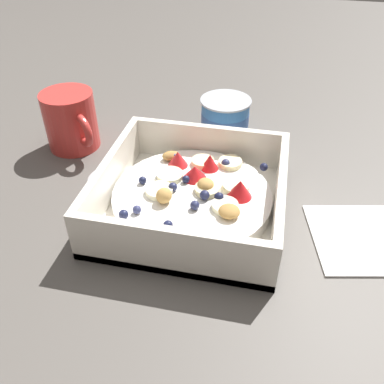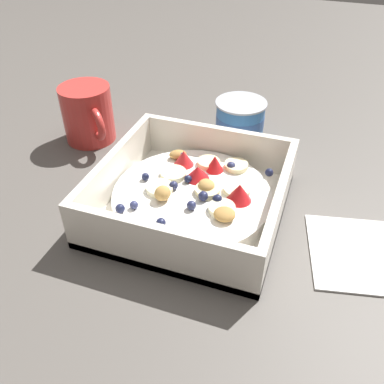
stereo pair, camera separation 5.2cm
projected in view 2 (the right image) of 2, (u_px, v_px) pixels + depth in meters
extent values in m
plane|color=#56514C|center=(181.00, 212.00, 0.54)|extent=(2.40, 2.40, 0.00)
cube|color=white|center=(192.00, 207.00, 0.54)|extent=(0.23, 0.23, 0.01)
cube|color=white|center=(158.00, 249.00, 0.44)|extent=(0.23, 0.01, 0.07)
cube|color=white|center=(217.00, 147.00, 0.60)|extent=(0.23, 0.01, 0.07)
cube|color=white|center=(115.00, 173.00, 0.55)|extent=(0.01, 0.21, 0.07)
cube|color=white|center=(278.00, 209.00, 0.49)|extent=(0.01, 0.21, 0.07)
cylinder|color=white|center=(192.00, 198.00, 0.53)|extent=(0.20, 0.20, 0.02)
cylinder|color=#F7EFC6|center=(158.00, 190.00, 0.52)|extent=(0.04, 0.04, 0.01)
cylinder|color=#F4EAB7|center=(237.00, 190.00, 0.52)|extent=(0.05, 0.05, 0.01)
cylinder|color=#F4EAB7|center=(173.00, 174.00, 0.55)|extent=(0.05, 0.05, 0.01)
cylinder|color=#F7EFC6|center=(222.00, 208.00, 0.49)|extent=(0.04, 0.04, 0.01)
cylinder|color=beige|center=(236.00, 166.00, 0.56)|extent=(0.04, 0.04, 0.01)
cylinder|color=beige|center=(209.00, 163.00, 0.57)|extent=(0.04, 0.04, 0.01)
cylinder|color=beige|center=(183.00, 235.00, 0.46)|extent=(0.04, 0.04, 0.01)
cylinder|color=beige|center=(207.00, 190.00, 0.52)|extent=(0.04, 0.04, 0.01)
cone|color=red|center=(215.00, 163.00, 0.55)|extent=(0.03, 0.03, 0.02)
cone|color=red|center=(239.00, 192.00, 0.50)|extent=(0.04, 0.04, 0.02)
cone|color=red|center=(198.00, 173.00, 0.54)|extent=(0.04, 0.04, 0.02)
cone|color=red|center=(184.00, 158.00, 0.56)|extent=(0.04, 0.04, 0.02)
sphere|color=#23284C|center=(227.00, 214.00, 0.48)|extent=(0.01, 0.01, 0.01)
sphere|color=#191E3D|center=(218.00, 198.00, 0.50)|extent=(0.01, 0.01, 0.01)
sphere|color=#191E3D|center=(120.00, 209.00, 0.49)|extent=(0.01, 0.01, 0.01)
sphere|color=#191E3D|center=(191.00, 179.00, 0.54)|extent=(0.01, 0.01, 0.01)
sphere|color=navy|center=(231.00, 166.00, 0.56)|extent=(0.01, 0.01, 0.01)
sphere|color=#191E3D|center=(145.00, 177.00, 0.54)|extent=(0.01, 0.01, 0.01)
sphere|color=navy|center=(134.00, 205.00, 0.49)|extent=(0.01, 0.01, 0.01)
sphere|color=#191E3D|center=(162.00, 223.00, 0.47)|extent=(0.01, 0.01, 0.01)
sphere|color=#23284C|center=(191.00, 205.00, 0.49)|extent=(0.01, 0.01, 0.01)
sphere|color=#23284C|center=(173.00, 185.00, 0.52)|extent=(0.01, 0.01, 0.01)
sphere|color=#191E3D|center=(269.00, 172.00, 0.55)|extent=(0.01, 0.01, 0.01)
sphere|color=#23284C|center=(203.00, 196.00, 0.51)|extent=(0.01, 0.01, 0.01)
sphere|color=#191E3D|center=(181.00, 156.00, 0.58)|extent=(0.01, 0.01, 0.01)
ellipsoid|color=tan|center=(206.00, 185.00, 0.52)|extent=(0.03, 0.03, 0.01)
ellipsoid|color=tan|center=(162.00, 193.00, 0.50)|extent=(0.02, 0.03, 0.02)
ellipsoid|color=#AD7F42|center=(178.00, 154.00, 0.58)|extent=(0.03, 0.03, 0.01)
ellipsoid|color=#AD7F42|center=(224.00, 214.00, 0.48)|extent=(0.03, 0.03, 0.01)
ellipsoid|color=silver|center=(109.00, 168.00, 0.61)|extent=(0.04, 0.05, 0.01)
cylinder|color=silver|center=(140.00, 141.00, 0.67)|extent=(0.02, 0.12, 0.01)
cylinder|color=#3370B7|center=(240.00, 122.00, 0.66)|extent=(0.08, 0.08, 0.06)
cylinder|color=#2D5193|center=(240.00, 120.00, 0.66)|extent=(0.08, 0.08, 0.02)
cylinder|color=#B7BCC6|center=(241.00, 103.00, 0.64)|extent=(0.08, 0.08, 0.00)
cylinder|color=red|center=(88.00, 114.00, 0.66)|extent=(0.08, 0.08, 0.09)
torus|color=red|center=(97.00, 124.00, 0.63)|extent=(0.05, 0.04, 0.05)
cube|color=white|center=(363.00, 251.00, 0.48)|extent=(0.14, 0.14, 0.01)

